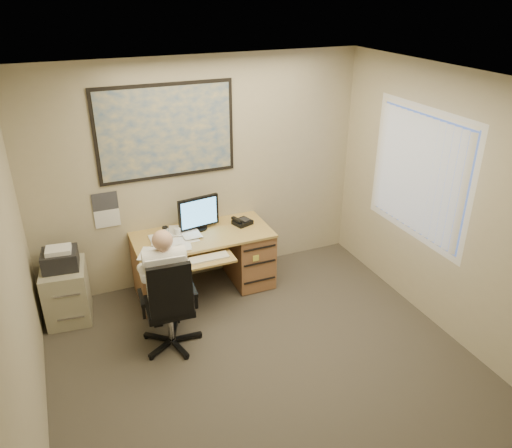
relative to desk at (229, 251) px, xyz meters
name	(u,v)px	position (x,y,z in m)	size (l,w,h in m)	color
room_shell	(283,262)	(-0.20, -1.90, 0.90)	(4.00, 4.50, 2.70)	#3B362D
desk	(229,251)	(0.00, 0.00, 0.00)	(1.60, 0.97, 1.15)	tan
world_map	(166,132)	(-0.58, 0.33, 1.45)	(1.56, 0.03, 1.06)	#1E4C93
wall_calendar	(106,210)	(-1.33, 0.34, 0.63)	(0.28, 0.01, 0.42)	white
window_blinds	(419,175)	(1.77, -1.10, 1.10)	(0.06, 1.40, 1.30)	silver
filing_cabinet	(66,288)	(-1.89, 0.01, -0.07)	(0.51, 0.59, 0.89)	#A8A287
office_chair	(171,322)	(-0.96, -0.93, -0.14)	(0.67, 0.67, 1.06)	black
person	(167,289)	(-0.96, -0.85, 0.20)	(0.53, 0.75, 1.30)	white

